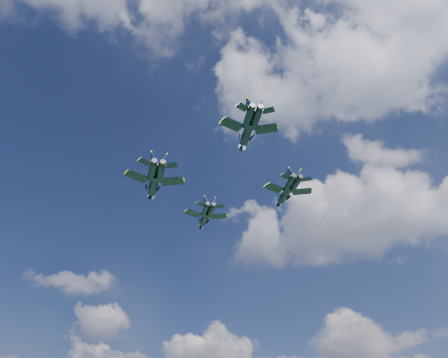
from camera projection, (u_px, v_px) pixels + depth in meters
jet_lead at (204, 219)px, 113.93m from camera, size 12.66×13.39×3.55m
jet_left at (153, 185)px, 100.53m from camera, size 15.24×15.94×4.24m
jet_right at (285, 195)px, 104.02m from camera, size 12.94×13.84×3.65m
jet_slot at (246, 134)px, 87.87m from camera, size 12.59×14.21×3.66m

